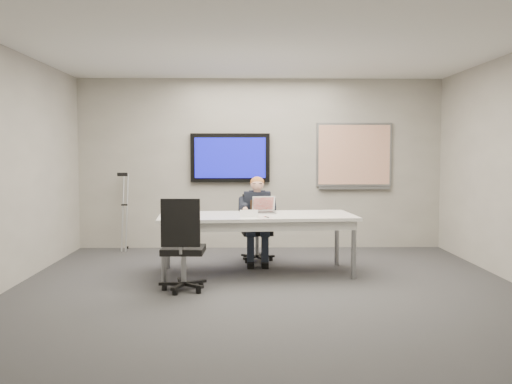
{
  "coord_description": "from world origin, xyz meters",
  "views": [
    {
      "loc": [
        -0.26,
        -6.44,
        1.58
      ],
      "look_at": [
        -0.11,
        0.98,
        1.07
      ],
      "focal_mm": 40.0,
      "sensor_mm": 36.0,
      "label": 1
    }
  ],
  "objects_px": {
    "office_chair_near": "(183,262)",
    "office_chair_far": "(257,240)",
    "seated_person": "(257,229)",
    "laptop": "(264,209)",
    "conference_table": "(257,221)"
  },
  "relations": [
    {
      "from": "conference_table",
      "to": "office_chair_far",
      "type": "xyz_separation_m",
      "value": [
        0.02,
        0.9,
        -0.39
      ]
    },
    {
      "from": "office_chair_near",
      "to": "seated_person",
      "type": "height_order",
      "value": "seated_person"
    },
    {
      "from": "office_chair_near",
      "to": "seated_person",
      "type": "xyz_separation_m",
      "value": [
        0.88,
        1.62,
        0.16
      ]
    },
    {
      "from": "office_chair_near",
      "to": "seated_person",
      "type": "distance_m",
      "value": 1.85
    },
    {
      "from": "office_chair_far",
      "to": "seated_person",
      "type": "bearing_deg",
      "value": -94.61
    },
    {
      "from": "laptop",
      "to": "office_chair_far",
      "type": "bearing_deg",
      "value": 89.43
    },
    {
      "from": "office_chair_near",
      "to": "laptop",
      "type": "height_order",
      "value": "office_chair_near"
    },
    {
      "from": "conference_table",
      "to": "laptop",
      "type": "xyz_separation_m",
      "value": [
        0.1,
        0.22,
        0.14
      ]
    },
    {
      "from": "seated_person",
      "to": "laptop",
      "type": "distance_m",
      "value": 0.57
    },
    {
      "from": "conference_table",
      "to": "office_chair_near",
      "type": "height_order",
      "value": "office_chair_near"
    },
    {
      "from": "office_chair_near",
      "to": "laptop",
      "type": "bearing_deg",
      "value": -127.72
    },
    {
      "from": "office_chair_far",
      "to": "conference_table",
      "type": "bearing_deg",
      "value": -96.92
    },
    {
      "from": "office_chair_near",
      "to": "office_chair_far",
      "type": "bearing_deg",
      "value": -113.72
    },
    {
      "from": "laptop",
      "to": "seated_person",
      "type": "bearing_deg",
      "value": 92.24
    },
    {
      "from": "conference_table",
      "to": "seated_person",
      "type": "xyz_separation_m",
      "value": [
        0.02,
        0.67,
        -0.19
      ]
    }
  ]
}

